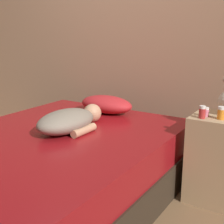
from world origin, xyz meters
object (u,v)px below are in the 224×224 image
(bottle_orange, at_px, (221,113))
(bottle_pink, at_px, (206,112))
(person_lying, at_px, (70,120))
(bottle_red, at_px, (202,112))
(pillow, at_px, (106,104))

(bottle_orange, relative_size, bottle_pink, 1.33)
(person_lying, distance_m, bottle_red, 0.98)
(bottle_red, bearing_deg, bottle_orange, 21.17)
(bottle_orange, height_order, bottle_red, same)
(pillow, xyz_separation_m, person_lying, (0.06, -0.60, 0.00))
(bottle_red, bearing_deg, bottle_pink, 82.28)
(person_lying, bearing_deg, pillow, 97.09)
(person_lying, bearing_deg, bottle_red, 23.73)
(person_lying, xyz_separation_m, bottle_orange, (1.01, 0.42, 0.11))
(pillow, relative_size, bottle_pink, 7.73)
(bottle_red, height_order, bottle_pink, bottle_red)
(bottle_orange, distance_m, bottle_red, 0.13)
(bottle_pink, bearing_deg, person_lying, -154.19)
(pillow, height_order, bottle_orange, bottle_orange)
(bottle_red, relative_size, bottle_pink, 1.34)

